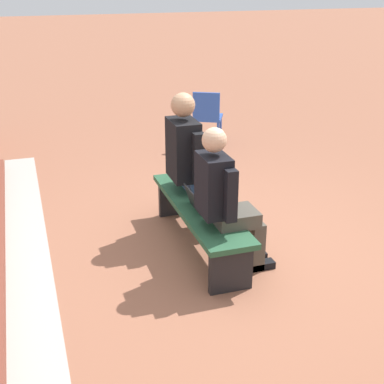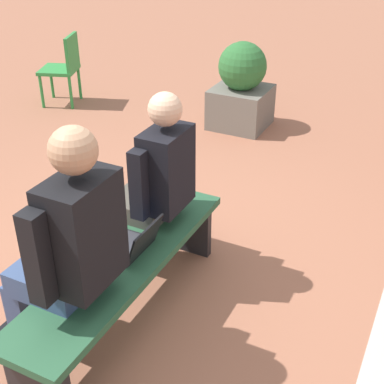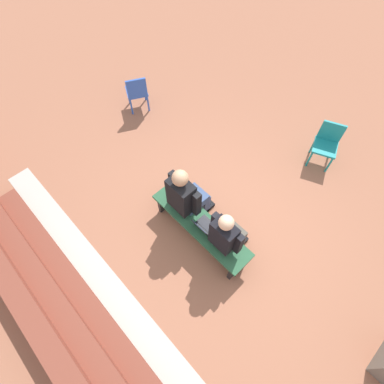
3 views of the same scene
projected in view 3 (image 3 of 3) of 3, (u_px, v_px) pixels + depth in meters
ground_plane at (216, 231)px, 5.00m from camera, size 60.00×60.00×0.00m
concrete_strip at (122, 305)px, 4.37m from camera, size 6.55×0.40×0.01m
brick_steps at (74, 344)px, 3.95m from camera, size 5.75×0.90×0.45m
bench at (201, 226)px, 4.66m from camera, size 1.80×0.44×0.45m
person_student at (228, 234)px, 4.20m from camera, size 0.53×0.67×1.33m
person_adult at (187, 195)px, 4.49m from camera, size 0.60×0.76×1.44m
laptop at (204, 227)px, 4.50m from camera, size 0.32×0.29×0.21m
plastic_chair_far_right at (137, 91)px, 6.15m from camera, size 0.57×0.57×0.84m
plastic_chair_foreground at (327, 142)px, 5.42m from camera, size 0.55×0.55×0.84m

